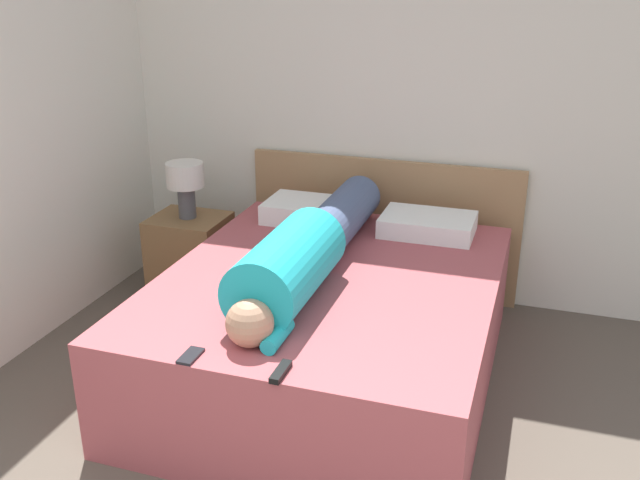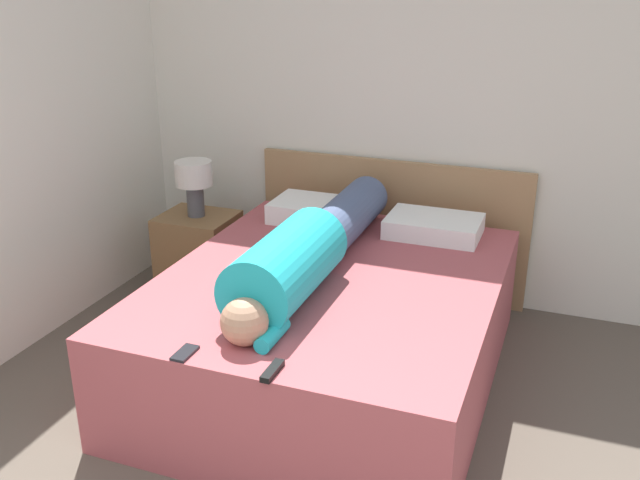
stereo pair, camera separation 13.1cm
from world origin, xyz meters
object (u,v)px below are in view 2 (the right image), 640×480
at_px(bed, 330,327).
at_px(nightstand, 199,254).
at_px(table_lamp, 194,179).
at_px(pillow_near_headboard, 319,211).
at_px(person_lying, 309,249).
at_px(cell_phone, 185,353).
at_px(pillow_second, 434,226).
at_px(tv_remote, 272,371).

relative_size(bed, nightstand, 3.72).
bearing_deg(nightstand, table_lamp, -90.00).
distance_m(bed, pillow_near_headboard, 0.90).
bearing_deg(pillow_near_headboard, bed, -65.24).
bearing_deg(person_lying, cell_phone, -102.05).
bearing_deg(pillow_second, bed, -115.38).
distance_m(nightstand, pillow_near_headboard, 0.90).
bearing_deg(pillow_near_headboard, tv_remote, -75.09).
bearing_deg(cell_phone, pillow_second, 68.96).
bearing_deg(table_lamp, person_lying, -34.21).
distance_m(bed, cell_phone, 1.01).
height_order(nightstand, person_lying, person_lying).
bearing_deg(person_lying, table_lamp, 145.79).
relative_size(nightstand, pillow_near_headboard, 0.96).
xyz_separation_m(table_lamp, tv_remote, (1.26, -1.61, -0.18)).
relative_size(table_lamp, cell_phone, 2.75).
relative_size(nightstand, pillow_second, 1.01).
distance_m(table_lamp, tv_remote, 2.06).
bearing_deg(bed, pillow_near_headboard, 114.76).
relative_size(nightstand, tv_remote, 3.56).
distance_m(person_lying, pillow_second, 0.92).
height_order(table_lamp, pillow_near_headboard, table_lamp).
distance_m(nightstand, person_lying, 1.37).
height_order(nightstand, pillow_second, pillow_second).
distance_m(bed, table_lamp, 1.43).
bearing_deg(tv_remote, cell_phone, 179.03).
xyz_separation_m(pillow_near_headboard, cell_phone, (0.06, -1.68, -0.05)).
relative_size(table_lamp, tv_remote, 2.38).
height_order(table_lamp, cell_phone, table_lamp).
bearing_deg(person_lying, pillow_near_headboard, 107.42).
relative_size(person_lying, pillow_second, 3.41).
bearing_deg(tv_remote, pillow_second, 81.31).
relative_size(person_lying, pillow_near_headboard, 3.24).
distance_m(nightstand, pillow_second, 1.57).
height_order(person_lying, pillow_near_headboard, person_lying).
xyz_separation_m(bed, pillow_second, (0.36, 0.76, 0.34)).
height_order(bed, cell_phone, cell_phone).
distance_m(table_lamp, person_lying, 1.29).
xyz_separation_m(table_lamp, cell_phone, (0.87, -1.61, -0.19)).
bearing_deg(pillow_near_headboard, table_lamp, -174.96).
height_order(bed, pillow_near_headboard, pillow_near_headboard).
bearing_deg(nightstand, pillow_second, 2.70).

